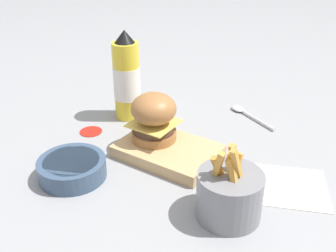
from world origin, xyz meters
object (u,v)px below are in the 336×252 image
at_px(burger, 154,117).
at_px(fries_basket, 229,194).
at_px(side_bowl, 72,168).
at_px(serving_board, 168,151).
at_px(spoon, 243,112).
at_px(ketchup_bottle, 127,79).

relative_size(burger, fries_basket, 0.74).
height_order(fries_basket, side_bowl, fries_basket).
bearing_deg(serving_board, spoon, 79.33).
bearing_deg(ketchup_bottle, serving_board, -28.72).
xyz_separation_m(serving_board, burger, (-0.04, 0.01, 0.07)).
distance_m(serving_board, burger, 0.08).
bearing_deg(ketchup_bottle, fries_basket, -28.38).
xyz_separation_m(ketchup_bottle, side_bowl, (0.08, -0.28, -0.09)).
xyz_separation_m(serving_board, fries_basket, (0.20, -0.11, 0.03)).
xyz_separation_m(fries_basket, spoon, (-0.14, 0.40, -0.04)).
distance_m(serving_board, fries_basket, 0.23).
height_order(serving_board, ketchup_bottle, ketchup_bottle).
xyz_separation_m(burger, side_bowl, (-0.08, -0.18, -0.06)).
xyz_separation_m(burger, fries_basket, (0.24, -0.11, -0.04)).
distance_m(fries_basket, spoon, 0.42).
relative_size(ketchup_bottle, spoon, 1.53).
height_order(ketchup_bottle, side_bowl, ketchup_bottle).
height_order(serving_board, side_bowl, side_bowl).
bearing_deg(serving_board, side_bowl, -125.17).
relative_size(ketchup_bottle, side_bowl, 1.68).
xyz_separation_m(serving_board, side_bowl, (-0.12, -0.17, 0.01)).
bearing_deg(burger, serving_board, -11.77).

